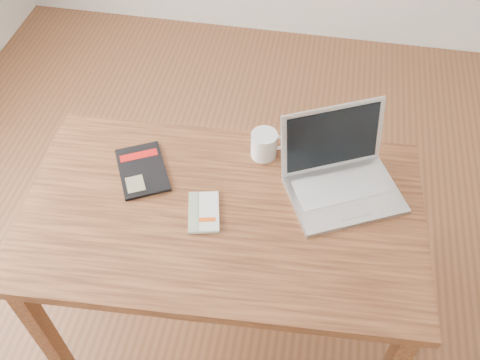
% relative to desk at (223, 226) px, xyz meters
% --- Properties ---
extents(room, '(4.04, 4.04, 2.70)m').
position_rel_desk_xyz_m(room, '(0.06, 0.15, 0.69)').
color(room, brown).
rests_on(room, ground).
extents(desk, '(1.41, 0.86, 0.75)m').
position_rel_desk_xyz_m(desk, '(0.00, 0.00, 0.00)').
color(desk, brown).
rests_on(desk, ground).
extents(white_guidebook, '(0.14, 0.19, 0.01)m').
position_rel_desk_xyz_m(white_guidebook, '(-0.06, -0.02, 0.10)').
color(white_guidebook, silver).
rests_on(white_guidebook, desk).
extents(black_guidebook, '(0.25, 0.29, 0.01)m').
position_rel_desk_xyz_m(black_guidebook, '(-0.32, 0.12, 0.10)').
color(black_guidebook, black).
rests_on(black_guidebook, desk).
extents(laptop, '(0.47, 0.45, 0.26)m').
position_rel_desk_xyz_m(laptop, '(0.38, 0.18, 0.14)').
color(laptop, silver).
rests_on(laptop, desk).
extents(coffee_mug, '(0.13, 0.10, 0.10)m').
position_rel_desk_xyz_m(coffee_mug, '(0.10, 0.28, 0.14)').
color(coffee_mug, white).
rests_on(coffee_mug, desk).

